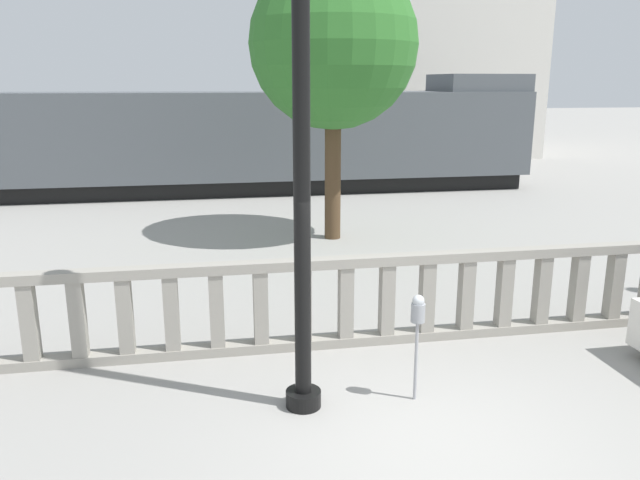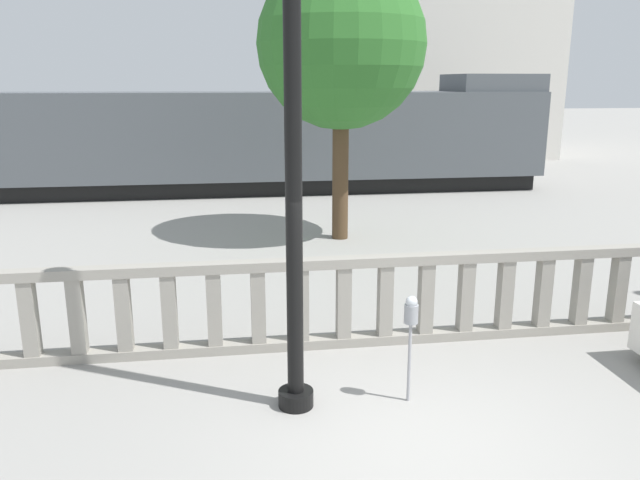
# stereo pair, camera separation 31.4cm
# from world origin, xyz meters

# --- Properties ---
(ground_plane) EXTENTS (160.00, 160.00, 0.00)m
(ground_plane) POSITION_xyz_m (0.00, 0.00, 0.00)
(ground_plane) COLOR gray
(balustrade) EXTENTS (12.75, 0.24, 1.35)m
(balustrade) POSITION_xyz_m (0.00, 2.65, 0.67)
(balustrade) COLOR gray
(balustrade) RESTS_ON ground
(lamppost) EXTENTS (0.42, 0.42, 7.01)m
(lamppost) POSITION_xyz_m (-1.19, 1.00, 3.46)
(lamppost) COLOR black
(lamppost) RESTS_ON ground
(parking_meter) EXTENTS (0.17, 0.17, 1.35)m
(parking_meter) POSITION_xyz_m (0.18, 0.93, 1.07)
(parking_meter) COLOR #99999E
(parking_meter) RESTS_ON ground
(train_near) EXTENTS (21.91, 3.04, 4.03)m
(train_near) POSITION_xyz_m (-1.63, 16.26, 1.81)
(train_near) COLOR black
(train_near) RESTS_ON ground
(building_block) EXTENTS (8.31, 9.01, 15.40)m
(building_block) POSITION_xyz_m (10.23, 27.63, 7.70)
(building_block) COLOR beige
(building_block) RESTS_ON ground
(tree_left) EXTENTS (3.92, 3.92, 6.58)m
(tree_left) POSITION_xyz_m (0.79, 9.07, 4.59)
(tree_left) COLOR #4C3823
(tree_left) RESTS_ON ground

